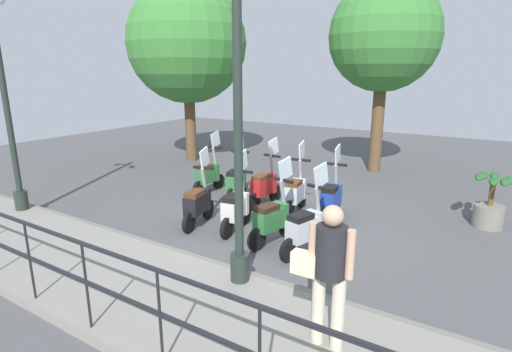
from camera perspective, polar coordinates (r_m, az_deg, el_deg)
The scene contains 18 objects.
ground_plane at distance 8.17m, azimuth 2.25°, elevation -6.90°, with size 28.00×28.00×0.00m, color #4C4C4F.
promenade_walkway at distance 5.88m, azimuth -13.83°, elevation -15.73°, with size 2.20×20.00×0.15m.
fence_railing at distance 4.93m, azimuth -23.31°, elevation -12.09°, with size 0.04×16.03×1.07m.
lamp_post_near at distance 5.15m, azimuth -2.57°, elevation 6.25°, with size 0.26×0.90×4.71m.
lamp_post_far at distance 9.53m, azimuth -31.99°, elevation 7.82°, with size 0.26×0.90×4.65m.
pedestrian_with_bag at distance 4.27m, azimuth 10.27°, elevation -12.54°, with size 0.33×0.65×1.59m.
tree_large at distance 13.76m, azimuth -9.83°, elevation 18.15°, with size 3.85×3.85×5.80m.
tree_distant at distance 12.59m, azimuth 17.84°, elevation 18.42°, with size 3.17×3.17×5.57m.
potted_palm at distance 9.14m, azimuth 30.41°, elevation -3.66°, with size 1.06×0.66×1.05m.
scooter_near_0 at distance 6.77m, azimuth 7.19°, elevation -7.32°, with size 1.21×0.53×1.54m.
scooter_near_1 at distance 7.14m, azimuth 2.36°, elevation -6.02°, with size 1.22×0.49×1.54m.
scooter_near_2 at distance 7.69m, azimuth -2.86°, elevation -4.47°, with size 1.23×0.46×1.54m.
scooter_near_3 at distance 8.03m, azimuth -8.26°, elevation -3.76°, with size 1.22×0.50×1.54m.
scooter_far_0 at distance 8.39m, azimuth 10.71°, elevation -3.05°, with size 1.23×0.44×1.54m.
scooter_far_1 at distance 8.69m, azimuth 5.73°, elevation -2.24°, with size 1.23×0.45×1.54m.
scooter_far_2 at distance 9.11m, azimuth 1.26°, elevation -1.36°, with size 1.23×0.44×1.54m.
scooter_far_3 at distance 9.51m, azimuth -2.80°, elevation -0.66°, with size 1.21×0.52×1.54m.
scooter_far_4 at distance 10.14m, azimuth -6.81°, elevation 0.22°, with size 1.23×0.44×1.54m.
Camera 1 is at (-6.59, -3.75, 3.02)m, focal length 28.00 mm.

